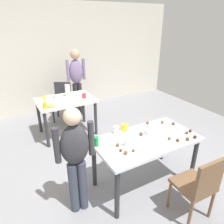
# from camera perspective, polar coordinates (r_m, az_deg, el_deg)

# --- Properties ---
(ground_plane) EXTENTS (6.40, 6.40, 0.00)m
(ground_plane) POSITION_cam_1_polar(r_m,az_deg,el_deg) (3.33, 4.93, -17.07)
(ground_plane) COLOR gray
(wall_back) EXTENTS (6.40, 0.10, 2.60)m
(wall_back) POSITION_cam_1_polar(r_m,az_deg,el_deg) (5.52, -13.93, 14.12)
(wall_back) COLOR beige
(wall_back) RESTS_ON ground_plane
(dining_table_near) EXTENTS (1.37, 0.75, 0.75)m
(dining_table_near) POSITION_cam_1_polar(r_m,az_deg,el_deg) (2.85, 9.26, -8.83)
(dining_table_near) COLOR silver
(dining_table_near) RESTS_ON ground_plane
(dining_table_far) EXTENTS (1.10, 0.78, 0.75)m
(dining_table_far) POSITION_cam_1_polar(r_m,az_deg,el_deg) (4.23, -12.57, 2.07)
(dining_table_far) COLOR silver
(dining_table_far) RESTS_ON ground_plane
(chair_near_table) EXTENTS (0.42, 0.42, 0.87)m
(chair_near_table) POSITION_cam_1_polar(r_m,az_deg,el_deg) (2.65, 22.76, -17.88)
(chair_near_table) COLOR brown
(chair_near_table) RESTS_ON ground_plane
(chair_far_table) EXTENTS (0.55, 0.55, 0.87)m
(chair_far_table) POSITION_cam_1_polar(r_m,az_deg,el_deg) (4.98, -13.46, 3.53)
(chair_far_table) COLOR #2D2D33
(chair_far_table) RESTS_ON ground_plane
(person_girl_near) EXTENTS (0.45, 0.23, 1.37)m
(person_girl_near) POSITION_cam_1_polar(r_m,az_deg,el_deg) (2.39, -10.00, -11.42)
(person_girl_near) COLOR #383D4C
(person_girl_near) RESTS_ON ground_plane
(person_adult_far) EXTENTS (0.45, 0.22, 1.59)m
(person_adult_far) POSITION_cam_1_polar(r_m,az_deg,el_deg) (4.97, -9.74, 9.41)
(person_adult_far) COLOR #28282D
(person_adult_far) RESTS_ON ground_plane
(mixing_bowl) EXTENTS (0.21, 0.21, 0.06)m
(mixing_bowl) POSITION_cam_1_polar(r_m,az_deg,el_deg) (2.91, 11.28, -5.30)
(mixing_bowl) COLOR white
(mixing_bowl) RESTS_ON dining_table_near
(soda_can) EXTENTS (0.07, 0.07, 0.12)m
(soda_can) POSITION_cam_1_polar(r_m,az_deg,el_deg) (2.59, -4.36, -8.05)
(soda_can) COLOR #198438
(soda_can) RESTS_ON dining_table_near
(fork_near) EXTENTS (0.17, 0.02, 0.01)m
(fork_near) POSITION_cam_1_polar(r_m,az_deg,el_deg) (3.03, 16.98, -5.31)
(fork_near) COLOR silver
(fork_near) RESTS_ON dining_table_near
(cup_near_0) EXTENTS (0.08, 0.08, 0.11)m
(cup_near_0) POSITION_cam_1_polar(r_m,az_deg,el_deg) (2.85, 1.13, -4.97)
(cup_near_0) COLOR white
(cup_near_0) RESTS_ON dining_table_near
(cup_near_1) EXTENTS (0.09, 0.09, 0.09)m
(cup_near_1) POSITION_cam_1_polar(r_m,az_deg,el_deg) (2.93, 3.47, -4.28)
(cup_near_1) COLOR yellow
(cup_near_1) RESTS_ON dining_table_near
(cup_near_2) EXTENTS (0.07, 0.07, 0.09)m
(cup_near_2) POSITION_cam_1_polar(r_m,az_deg,el_deg) (2.59, 4.11, -8.38)
(cup_near_2) COLOR white
(cup_near_2) RESTS_ON dining_table_near
(cake_ball_0) EXTENTS (0.05, 0.05, 0.05)m
(cake_ball_0) POSITION_cam_1_polar(r_m,az_deg,el_deg) (2.46, 3.80, -11.03)
(cake_ball_0) COLOR brown
(cake_ball_0) RESTS_ON dining_table_near
(cake_ball_1) EXTENTS (0.04, 0.04, 0.04)m
(cake_ball_1) POSITION_cam_1_polar(r_m,az_deg,el_deg) (2.51, 5.92, -10.41)
(cake_ball_1) COLOR brown
(cake_ball_1) RESTS_ON dining_table_near
(cake_ball_2) EXTENTS (0.04, 0.04, 0.04)m
(cake_ball_2) POSITION_cam_1_polar(r_m,az_deg,el_deg) (2.82, 15.46, -6.98)
(cake_ball_2) COLOR brown
(cake_ball_2) RESTS_ON dining_table_near
(cake_ball_3) EXTENTS (0.04, 0.04, 0.04)m
(cake_ball_3) POSITION_cam_1_polar(r_m,az_deg,el_deg) (3.03, 19.81, -5.38)
(cake_ball_3) COLOR brown
(cake_ball_3) RESTS_ON dining_table_near
(cake_ball_4) EXTENTS (0.04, 0.04, 0.04)m
(cake_ball_4) POSITION_cam_1_polar(r_m,az_deg,el_deg) (2.76, -5.39, -6.90)
(cake_ball_4) COLOR brown
(cake_ball_4) RESTS_ON dining_table_near
(cake_ball_5) EXTENTS (0.04, 0.04, 0.04)m
(cake_ball_5) POSITION_cam_1_polar(r_m,az_deg,el_deg) (3.09, 20.67, -4.86)
(cake_ball_5) COLOR #3D2319
(cake_ball_5) RESTS_ON dining_table_near
(cake_ball_6) EXTENTS (0.05, 0.05, 0.05)m
(cake_ball_6) POSITION_cam_1_polar(r_m,az_deg,el_deg) (2.84, 7.99, -5.95)
(cake_ball_6) COLOR brown
(cake_ball_6) RESTS_ON dining_table_near
(cake_ball_7) EXTENTS (0.05, 0.05, 0.05)m
(cake_ball_7) POSITION_cam_1_polar(r_m,az_deg,el_deg) (2.81, 17.58, -7.34)
(cake_ball_7) COLOR brown
(cake_ball_7) RESTS_ON dining_table_near
(cake_ball_8) EXTENTS (0.05, 0.05, 0.05)m
(cake_ball_8) POSITION_cam_1_polar(r_m,az_deg,el_deg) (3.16, 9.74, -2.92)
(cake_ball_8) COLOR brown
(cake_ball_8) RESTS_ON dining_table_near
(cake_ball_9) EXTENTS (0.04, 0.04, 0.04)m
(cake_ball_9) POSITION_cam_1_polar(r_m,az_deg,el_deg) (2.51, 2.42, -10.40)
(cake_ball_9) COLOR brown
(cake_ball_9) RESTS_ON dining_table_near
(cake_ball_10) EXTENTS (0.05, 0.05, 0.05)m
(cake_ball_10) POSITION_cam_1_polar(r_m,az_deg,el_deg) (2.96, 21.83, -6.34)
(cake_ball_10) COLOR #3D2319
(cake_ball_10) RESTS_ON dining_table_near
(cake_ball_11) EXTENTS (0.05, 0.05, 0.05)m
(cake_ball_11) POSITION_cam_1_polar(r_m,az_deg,el_deg) (2.59, 1.58, -8.95)
(cake_ball_11) COLOR brown
(cake_ball_11) RESTS_ON dining_table_near
(cake_ball_12) EXTENTS (0.05, 0.05, 0.05)m
(cake_ball_12) POSITION_cam_1_polar(r_m,az_deg,el_deg) (2.88, 20.03, -6.95)
(cake_ball_12) COLOR brown
(cake_ball_12) RESTS_ON dining_table_near
(cake_ball_13) EXTENTS (0.05, 0.05, 0.05)m
(cake_ball_13) POSITION_cam_1_polar(r_m,az_deg,el_deg) (3.22, 13.63, -2.72)
(cake_ball_13) COLOR brown
(cake_ball_13) RESTS_ON dining_table_near
(cake_ball_14) EXTENTS (0.05, 0.05, 0.05)m
(cake_ball_14) POSITION_cam_1_polar(r_m,az_deg,el_deg) (3.04, 10.68, -4.09)
(cake_ball_14) COLOR brown
(cake_ball_14) RESTS_ON dining_table_near
(cake_ball_15) EXTENTS (0.05, 0.05, 0.05)m
(cake_ball_15) POSITION_cam_1_polar(r_m,az_deg,el_deg) (3.22, 16.50, -3.04)
(cake_ball_15) COLOR brown
(cake_ball_15) RESTS_ON dining_table_near
(pitcher_far) EXTENTS (0.10, 0.10, 0.24)m
(pitcher_far) POSITION_cam_1_polar(r_m,az_deg,el_deg) (4.32, -12.08, 5.78)
(pitcher_far) COLOR white
(pitcher_far) RESTS_ON dining_table_far
(cup_far_0) EXTENTS (0.08, 0.08, 0.09)m
(cup_far_0) POSITION_cam_1_polar(r_m,az_deg,el_deg) (4.19, -18.31, 3.45)
(cup_far_0) COLOR yellow
(cup_far_0) RESTS_ON dining_table_far
(cup_far_1) EXTENTS (0.08, 0.08, 0.12)m
(cup_far_1) POSITION_cam_1_polar(r_m,az_deg,el_deg) (3.82, -17.92, 1.70)
(cup_far_1) COLOR yellow
(cup_far_1) RESTS_ON dining_table_far
(cup_far_2) EXTENTS (0.08, 0.08, 0.10)m
(cup_far_2) POSITION_cam_1_polar(r_m,az_deg,el_deg) (4.08, -18.74, 2.84)
(cup_far_2) COLOR white
(cup_far_2) RESTS_ON dining_table_far
(cup_far_3) EXTENTS (0.08, 0.08, 0.09)m
(cup_far_3) POSITION_cam_1_polar(r_m,az_deg,el_deg) (4.19, -7.67, 4.44)
(cup_far_3) COLOR red
(cup_far_3) RESTS_ON dining_table_far
(donut_far_0) EXTENTS (0.12, 0.12, 0.03)m
(donut_far_0) POSITION_cam_1_polar(r_m,az_deg,el_deg) (4.39, -16.96, 4.11)
(donut_far_0) COLOR white
(donut_far_0) RESTS_ON dining_table_far
(donut_far_1) EXTENTS (0.13, 0.13, 0.04)m
(donut_far_1) POSITION_cam_1_polar(r_m,az_deg,el_deg) (3.88, -16.43, 1.62)
(donut_far_1) COLOR gold
(donut_far_1) RESTS_ON dining_table_far
(donut_far_2) EXTENTS (0.12, 0.12, 0.04)m
(donut_far_2) POSITION_cam_1_polar(r_m,az_deg,el_deg) (4.37, -15.24, 4.22)
(donut_far_2) COLOR pink
(donut_far_2) RESTS_ON dining_table_far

